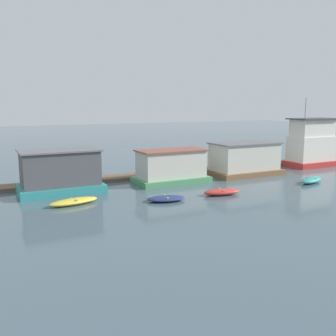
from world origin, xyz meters
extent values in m
plane|color=#475B66|center=(0.00, 0.00, 0.00)|extent=(200.00, 200.00, 0.00)
cube|color=brown|center=(0.00, 2.83, 0.15)|extent=(51.00, 2.12, 0.30)
cube|color=teal|center=(-8.94, -0.02, 0.32)|extent=(6.39, 3.88, 0.63)
cube|color=#4C4C51|center=(-8.94, -0.02, 1.95)|extent=(5.72, 3.21, 2.63)
cube|color=slate|center=(-8.94, -0.02, 3.32)|extent=(6.02, 3.51, 0.12)
cube|color=#4C9360|center=(0.55, -0.54, 0.25)|extent=(6.45, 3.50, 0.50)
cube|color=beige|center=(0.55, -0.54, 1.65)|extent=(5.69, 2.74, 2.31)
cube|color=brown|center=(0.55, -0.54, 2.87)|extent=(5.99, 3.04, 0.12)
cube|color=brown|center=(8.76, -0.38, 0.25)|extent=(7.12, 4.02, 0.50)
cube|color=beige|center=(8.76, -0.38, 1.78)|extent=(6.36, 3.27, 2.55)
cube|color=slate|center=(8.76, -0.38, 3.11)|extent=(6.66, 3.57, 0.12)
cube|color=red|center=(18.72, 0.46, 0.29)|extent=(5.77, 3.32, 0.59)
cube|color=silver|center=(18.72, 0.46, 1.96)|extent=(5.09, 2.65, 2.74)
cube|color=silver|center=(18.72, 0.46, 4.27)|extent=(4.74, 2.30, 1.88)
cube|color=#38383D|center=(18.72, 0.46, 5.27)|extent=(5.39, 2.95, 0.12)
cylinder|color=#B2B2B7|center=(17.48, 0.46, 6.44)|extent=(0.12, 0.12, 2.24)
ellipsoid|color=yellow|center=(-8.89, -4.15, 0.21)|extent=(3.62, 1.77, 0.42)
cube|color=#997F60|center=(-8.89, -4.15, 0.36)|extent=(0.33, 1.01, 0.08)
ellipsoid|color=navy|center=(-2.77, -6.17, 0.18)|extent=(3.00, 2.03, 0.37)
cube|color=#997F60|center=(-2.77, -6.17, 0.31)|extent=(0.42, 1.25, 0.08)
ellipsoid|color=red|center=(1.82, -6.48, 0.24)|extent=(3.05, 1.64, 0.48)
cube|color=#997F60|center=(1.82, -6.48, 0.41)|extent=(0.33, 0.95, 0.08)
ellipsoid|color=teal|center=(11.45, -6.33, 0.26)|extent=(3.30, 2.02, 0.51)
cube|color=#997F60|center=(11.45, -6.33, 0.43)|extent=(0.44, 0.96, 0.08)
cylinder|color=brown|center=(-11.43, 1.52, 0.72)|extent=(0.20, 0.20, 1.45)
camera|label=1|loc=(-14.37, -29.44, 6.82)|focal=40.00mm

